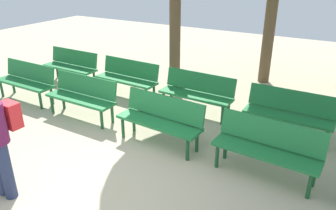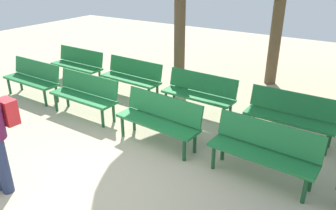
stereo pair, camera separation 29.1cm
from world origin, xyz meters
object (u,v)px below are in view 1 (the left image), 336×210
(bench_r0_c2, at_px, (161,118))
(bench_r1_c3, at_px, (289,111))
(bench_r0_c3, at_px, (267,146))
(bench_r1_c0, at_px, (71,64))
(bench_r1_c2, at_px, (197,91))
(bench_r0_c0, at_px, (27,79))
(bench_r0_c1, at_px, (82,95))
(bench_r1_c1, at_px, (128,76))

(bench_r0_c2, relative_size, bench_r1_c3, 1.01)
(bench_r0_c3, distance_m, bench_r1_c0, 5.90)
(bench_r1_c2, bearing_deg, bench_r1_c3, -0.73)
(bench_r0_c2, height_order, bench_r1_c2, same)
(bench_r0_c0, distance_m, bench_r1_c0, 1.42)
(bench_r0_c1, height_order, bench_r1_c2, same)
(bench_r0_c2, xyz_separation_m, bench_r1_c1, (-1.87, 1.57, 0.00))
(bench_r0_c1, relative_size, bench_r1_c0, 1.00)
(bench_r1_c1, height_order, bench_r1_c3, same)
(bench_r0_c0, relative_size, bench_r0_c3, 0.99)
(bench_r0_c0, relative_size, bench_r1_c0, 1.00)
(bench_r0_c3, xyz_separation_m, bench_r1_c0, (-5.66, 1.66, 0.00))
(bench_r0_c2, bearing_deg, bench_r1_c1, 144.01)
(bench_r0_c1, height_order, bench_r1_c1, same)
(bench_r1_c3, bearing_deg, bench_r1_c1, 178.59)
(bench_r0_c0, height_order, bench_r0_c2, same)
(bench_r1_c0, bearing_deg, bench_r1_c3, -0.95)
(bench_r0_c3, height_order, bench_r1_c2, same)
(bench_r0_c1, xyz_separation_m, bench_r1_c2, (1.99, 1.37, 0.00))
(bench_r1_c0, bearing_deg, bench_r0_c3, -15.14)
(bench_r0_c0, distance_m, bench_r1_c1, 2.36)
(bench_r1_c1, xyz_separation_m, bench_r1_c3, (3.80, -0.16, 0.00))
(bench_r0_c0, relative_size, bench_r1_c1, 0.99)
(bench_r0_c0, height_order, bench_r1_c0, same)
(bench_r0_c1, bearing_deg, bench_r1_c1, 86.56)
(bench_r0_c0, bearing_deg, bench_r1_c2, 20.03)
(bench_r1_c1, relative_size, bench_r1_c2, 1.00)
(bench_r1_c2, xyz_separation_m, bench_r1_c3, (1.92, -0.09, 0.00))
(bench_r1_c1, bearing_deg, bench_r1_c3, 0.01)
(bench_r0_c0, xyz_separation_m, bench_r0_c1, (1.81, -0.07, 0.00))
(bench_r0_c0, relative_size, bench_r0_c1, 1.00)
(bench_r0_c2, distance_m, bench_r0_c3, 1.90)
(bench_r0_c0, xyz_separation_m, bench_r0_c3, (5.69, -0.24, 0.00))
(bench_r1_c2, bearing_deg, bench_r0_c1, -143.53)
(bench_r0_c3, relative_size, bench_r1_c2, 1.01)
(bench_r0_c0, xyz_separation_m, bench_r1_c1, (1.93, 1.37, 0.00))
(bench_r0_c1, bearing_deg, bench_r0_c2, -2.81)
(bench_r0_c1, bearing_deg, bench_r1_c0, 141.23)
(bench_r0_c1, bearing_deg, bench_r0_c3, -1.50)
(bench_r1_c0, xyz_separation_m, bench_r1_c2, (3.78, -0.12, 0.00))
(bench_r0_c1, distance_m, bench_r1_c2, 2.41)
(bench_r1_c0, relative_size, bench_r1_c3, 1.00)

